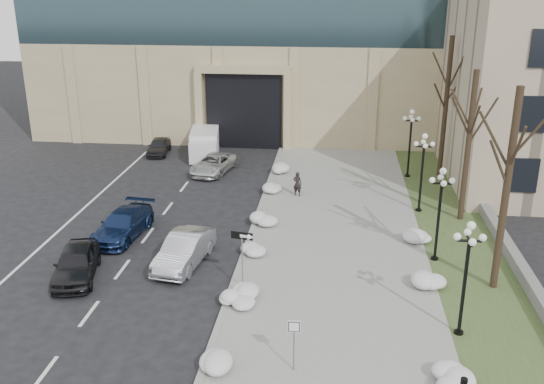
{
  "coord_description": "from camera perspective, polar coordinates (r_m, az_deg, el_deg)",
  "views": [
    {
      "loc": [
        3.33,
        -14.78,
        13.09
      ],
      "look_at": [
        0.43,
        11.86,
        3.5
      ],
      "focal_mm": 40.0,
      "sensor_mm": 36.0,
      "label": 1
    }
  ],
  "objects": [
    {
      "name": "snow_clump_f",
      "position": [
        38.22,
        0.06,
        0.14
      ],
      "size": [
        1.1,
        1.6,
        0.36
      ],
      "primitive_type": "ellipsoid",
      "color": "silver",
      "rests_on": "sidewalk"
    },
    {
      "name": "snow_clump_g",
      "position": [
        42.13,
        0.42,
        2.01
      ],
      "size": [
        1.1,
        1.6,
        0.36
      ],
      "primitive_type": "ellipsoid",
      "color": "silver",
      "rests_on": "sidewalk"
    },
    {
      "name": "keep_sign",
      "position": [
        21.23,
        2.08,
        -13.29
      ],
      "size": [
        0.45,
        0.07,
        2.09
      ],
      "rotation": [
        0.0,
        0.0,
        0.05
      ],
      "color": "slate",
      "rests_on": "ground"
    },
    {
      "name": "lamppost_c",
      "position": [
        35.59,
        14.0,
        2.74
      ],
      "size": [
        1.18,
        1.18,
        4.76
      ],
      "color": "black",
      "rests_on": "ground"
    },
    {
      "name": "snow_clump_c",
      "position": [
        25.82,
        -3.39,
        -10.04
      ],
      "size": [
        1.1,
        1.6,
        0.36
      ],
      "primitive_type": "ellipsoid",
      "color": "silver",
      "rests_on": "sidewalk"
    },
    {
      "name": "lamppost_d",
      "position": [
        41.81,
        12.92,
        5.32
      ],
      "size": [
        1.18,
        1.18,
        4.76
      ],
      "color": "black",
      "rests_on": "ground"
    },
    {
      "name": "grass_strip",
      "position": [
        32.3,
        17.64,
        -5.12
      ],
      "size": [
        4.0,
        40.0,
        0.1
      ],
      "primitive_type": "cube",
      "color": "#394C26",
      "rests_on": "ground"
    },
    {
      "name": "snow_clump_b",
      "position": [
        21.93,
        -5.66,
        -16.11
      ],
      "size": [
        1.1,
        1.6,
        0.36
      ],
      "primitive_type": "ellipsoid",
      "color": "silver",
      "rests_on": "sidewalk"
    },
    {
      "name": "car_c",
      "position": [
        32.98,
        -13.86,
        -2.98
      ],
      "size": [
        2.5,
        5.03,
        1.4
      ],
      "primitive_type": "imported",
      "rotation": [
        0.0,
        0.0,
        -0.11
      ],
      "color": "#16264E",
      "rests_on": "ground"
    },
    {
      "name": "snow_clump_i",
      "position": [
        27.61,
        14.8,
        -8.63
      ],
      "size": [
        1.1,
        1.6,
        0.36
      ],
      "primitive_type": "ellipsoid",
      "color": "silver",
      "rests_on": "sidewalk"
    },
    {
      "name": "car_d",
      "position": [
        42.72,
        -5.52,
        2.66
      ],
      "size": [
        3.0,
        4.96,
        1.29
      ],
      "primitive_type": "imported",
      "rotation": [
        0.0,
        0.0,
        -0.2
      ],
      "color": "silver",
      "rests_on": "ground"
    },
    {
      "name": "car_e",
      "position": [
        47.93,
        -10.6,
        4.27
      ],
      "size": [
        1.78,
        3.77,
        1.25
      ],
      "primitive_type": "imported",
      "rotation": [
        0.0,
        0.0,
        0.08
      ],
      "color": "#2A292E",
      "rests_on": "ground"
    },
    {
      "name": "tree_near",
      "position": [
        26.8,
        21.5,
        2.57
      ],
      "size": [
        3.2,
        3.2,
        9.0
      ],
      "color": "black",
      "rests_on": "ground"
    },
    {
      "name": "tree_far",
      "position": [
        41.99,
        16.18,
        9.41
      ],
      "size": [
        3.2,
        3.2,
        9.5
      ],
      "color": "black",
      "rests_on": "ground"
    },
    {
      "name": "lamppost_b",
      "position": [
        29.49,
        15.54,
        -0.92
      ],
      "size": [
        1.18,
        1.18,
        4.76
      ],
      "color": "black",
      "rests_on": "ground"
    },
    {
      "name": "stone_wall",
      "position": [
        34.43,
        20.35,
        -3.33
      ],
      "size": [
        0.5,
        30.0,
        0.7
      ],
      "primitive_type": "cube",
      "color": "gray",
      "rests_on": "ground"
    },
    {
      "name": "snow_clump_d",
      "position": [
        29.88,
        -1.95,
        -5.67
      ],
      "size": [
        1.1,
        1.6,
        0.36
      ],
      "primitive_type": "ellipsoid",
      "color": "silver",
      "rests_on": "sidewalk"
    },
    {
      "name": "one_way_sign",
      "position": [
        26.08,
        -2.5,
        -4.83
      ],
      "size": [
        1.03,
        0.38,
        2.76
      ],
      "rotation": [
        0.0,
        0.0,
        -0.19
      ],
      "color": "slate",
      "rests_on": "ground"
    },
    {
      "name": "snow_clump_e",
      "position": [
        33.54,
        -1.06,
        -2.73
      ],
      "size": [
        1.1,
        1.6,
        0.36
      ],
      "primitive_type": "ellipsoid",
      "color": "silver",
      "rests_on": "sidewalk"
    },
    {
      "name": "snow_clump_j",
      "position": [
        32.53,
        13.76,
        -4.07
      ],
      "size": [
        1.1,
        1.6,
        0.36
      ],
      "primitive_type": "ellipsoid",
      "color": "silver",
      "rests_on": "sidewalk"
    },
    {
      "name": "snow_clump_k",
      "position": [
        26.63,
        -2.53,
        -9.04
      ],
      "size": [
        1.1,
        1.6,
        0.36
      ],
      "primitive_type": "ellipsoid",
      "color": "silver",
      "rests_on": "sidewalk"
    },
    {
      "name": "curb",
      "position": [
        31.89,
        -2.14,
        -4.43
      ],
      "size": [
        0.3,
        40.0,
        0.14
      ],
      "primitive_type": "cube",
      "color": "gray",
      "rests_on": "ground"
    },
    {
      "name": "car_b",
      "position": [
        29.3,
        -8.25,
        -5.42
      ],
      "size": [
        2.27,
        4.78,
        1.51
      ],
      "primitive_type": "imported",
      "rotation": [
        0.0,
        0.0,
        -0.15
      ],
      "color": "#ABADB3",
      "rests_on": "ground"
    },
    {
      "name": "sidewalk",
      "position": [
        31.6,
        5.99,
        -4.78
      ],
      "size": [
        9.0,
        40.0,
        0.12
      ],
      "primitive_type": "cube",
      "color": "gray",
      "rests_on": "ground"
    },
    {
      "name": "car_a",
      "position": [
        29.18,
        -17.95,
        -6.37
      ],
      "size": [
        2.74,
        4.67,
        1.49
      ],
      "primitive_type": "imported",
      "rotation": [
        0.0,
        0.0,
        0.24
      ],
      "color": "black",
      "rests_on": "ground"
    },
    {
      "name": "box_truck",
      "position": [
        47.24,
        -6.35,
        4.63
      ],
      "size": [
        2.93,
        6.18,
        1.89
      ],
      "rotation": [
        0.0,
        0.0,
        0.16
      ],
      "color": "silver",
      "rests_on": "ground"
    },
    {
      "name": "snow_clump_h",
      "position": [
        21.95,
        16.51,
        -16.89
      ],
      "size": [
        1.1,
        1.6,
        0.36
      ],
      "primitive_type": "ellipsoid",
      "color": "silver",
      "rests_on": "sidewalk"
    },
    {
      "name": "pedestrian",
      "position": [
        37.66,
        2.41,
        0.77
      ],
      "size": [
        0.65,
        0.52,
        1.55
      ],
      "primitive_type": "imported",
      "rotation": [
        0.0,
        0.0,
        2.85
      ],
      "color": "black",
      "rests_on": "sidewalk"
    },
    {
      "name": "tree_mid",
      "position": [
        34.41,
        18.19,
        5.96
      ],
      "size": [
        3.2,
        3.2,
        8.5
      ],
      "color": "black",
      "rests_on": "ground"
    },
    {
      "name": "lamppost_a",
      "position": [
        23.6,
        17.86,
        -6.45
      ],
      "size": [
        1.18,
        1.18,
        4.76
      ],
      "color": "black",
      "rests_on": "ground"
    }
  ]
}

